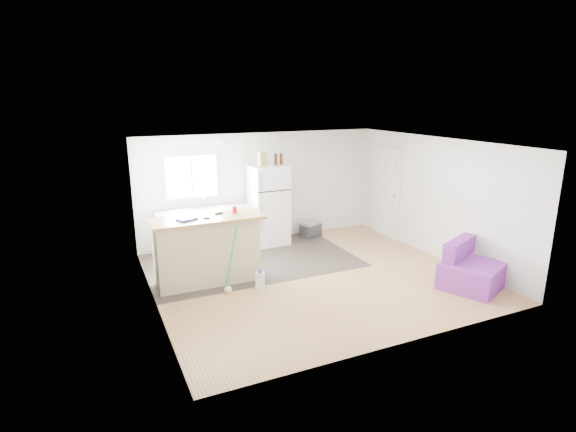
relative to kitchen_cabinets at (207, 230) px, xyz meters
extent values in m
cube|color=#8D5D3B|center=(1.37, -2.18, -0.47)|extent=(5.50, 5.00, 0.01)
cube|color=white|center=(1.37, -2.18, 1.93)|extent=(5.50, 5.00, 0.01)
cube|color=silver|center=(1.37, 0.32, 0.73)|extent=(5.50, 0.01, 2.40)
cube|color=silver|center=(1.37, -4.68, 0.73)|extent=(5.50, 0.01, 2.40)
cube|color=silver|center=(-1.38, -2.18, 0.73)|extent=(0.01, 5.00, 2.40)
cube|color=silver|center=(4.12, -2.18, 0.73)|extent=(0.01, 5.00, 2.40)
cube|color=#312B25|center=(0.64, -0.93, -0.46)|extent=(4.05, 2.50, 0.00)
cube|color=white|center=(-0.18, 0.31, 1.08)|extent=(1.18, 0.04, 0.98)
cube|color=white|center=(-0.18, 0.29, 1.08)|extent=(1.05, 0.01, 0.85)
cube|color=white|center=(-0.18, 0.28, 1.08)|extent=(0.03, 0.02, 0.85)
cube|color=white|center=(4.09, -0.63, 0.55)|extent=(0.05, 0.82, 2.03)
cube|color=white|center=(4.10, -0.63, 0.55)|extent=(0.03, 0.92, 2.10)
sphere|color=gold|center=(4.04, -0.95, 0.53)|extent=(0.07, 0.07, 0.07)
cylinder|color=white|center=(0.17, -0.98, 1.89)|extent=(0.30, 0.30, 0.07)
cube|color=white|center=(0.00, 0.00, -0.03)|extent=(2.01, 0.70, 0.87)
cube|color=gray|center=(0.00, 0.00, 0.43)|extent=(2.08, 0.74, 0.04)
cube|color=silver|center=(0.00, -0.03, 0.43)|extent=(0.57, 0.45, 0.06)
cube|color=#C8BA90|center=(-0.41, -1.61, 0.10)|extent=(1.75, 0.63, 1.12)
cube|color=#A67947|center=(-0.37, -1.61, 0.68)|extent=(1.92, 0.74, 0.05)
cube|color=white|center=(1.38, -0.06, 0.40)|extent=(0.78, 0.73, 1.73)
cube|color=black|center=(1.38, -0.42, 0.78)|extent=(0.76, 0.03, 0.02)
cube|color=silver|center=(1.07, -0.43, 1.01)|extent=(0.03, 0.02, 0.31)
cube|color=silver|center=(1.07, -0.43, 0.25)|extent=(0.03, 0.02, 0.61)
cube|color=#2E2F31|center=(2.44, -0.03, -0.31)|extent=(0.53, 0.44, 0.30)
cube|color=gray|center=(2.44, -0.03, -0.13)|extent=(0.56, 0.47, 0.06)
cube|color=purple|center=(3.60, -3.72, -0.25)|extent=(1.21, 1.18, 0.44)
cube|color=purple|center=(3.60, -3.39, 0.14)|extent=(0.94, 0.58, 0.33)
cube|color=silver|center=(0.32, -2.27, -0.32)|extent=(0.18, 0.15, 0.29)
cylinder|color=blue|center=(0.32, -2.27, -0.15)|extent=(0.07, 0.07, 0.06)
cylinder|color=green|center=(-0.12, -2.09, 0.13)|extent=(0.19, 0.28, 1.12)
sphere|color=beige|center=(-0.23, -2.20, -0.41)|extent=(0.13, 0.13, 0.13)
cylinder|color=red|center=(0.13, -1.56, 0.77)|extent=(0.09, 0.09, 0.12)
cube|color=#132CB8|center=(-0.73, -1.65, 0.73)|extent=(0.36, 0.32, 0.04)
cube|color=black|center=(-0.14, -1.49, 0.73)|extent=(0.15, 0.08, 0.03)
cube|color=black|center=(-0.41, -1.71, 0.72)|extent=(0.11, 0.08, 0.03)
cube|color=tan|center=(1.22, -0.15, 1.42)|extent=(0.22, 0.17, 0.30)
cylinder|color=#331D09|center=(1.54, -0.10, 1.39)|extent=(0.08, 0.08, 0.25)
cylinder|color=#331D09|center=(1.68, -0.07, 1.39)|extent=(0.08, 0.08, 0.25)
camera|label=1|loc=(-2.18, -8.87, 2.70)|focal=28.00mm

